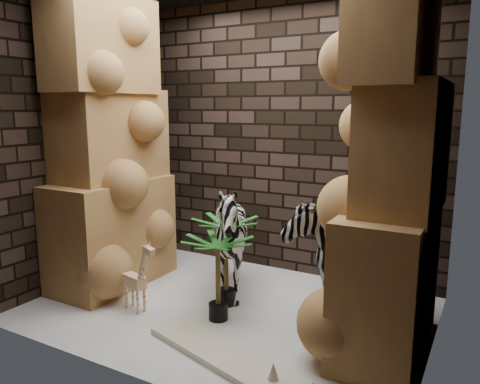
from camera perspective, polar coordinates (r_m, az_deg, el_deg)
The scene contains 13 objects.
floor at distance 4.41m, azimuth -1.65°, elevation -14.27°, with size 3.50×3.50×0.00m, color white.
wall_back at distance 5.13m, azimuth 5.48°, elevation 6.55°, with size 3.50×3.50×0.00m, color black.
wall_front at distance 3.02m, azimuth -14.05°, elevation 3.63°, with size 3.50×3.50×0.00m, color black.
wall_left at distance 5.14m, azimuth -18.82°, elevation 6.06°, with size 3.00×3.00×0.00m, color black.
wall_right at distance 3.47m, azimuth 23.96°, elevation 3.87°, with size 3.00×3.00×0.00m, color black.
rock_pillar_left at distance 4.89m, azimuth -16.06°, elevation 6.01°, with size 0.68×1.30×3.00m, color #B68C42, non-canonical shape.
rock_pillar_right at distance 3.51m, azimuth 18.59°, elevation 4.30°, with size 0.58×1.25×3.00m, color #B68C42, non-canonical shape.
zebra_right at distance 4.33m, azimuth 11.04°, elevation -5.68°, with size 0.60×1.11×1.31m, color white.
zebra_left at distance 4.48m, azimuth -1.24°, elevation -6.65°, with size 0.94×1.16×1.06m, color white.
giraffe_toy at distance 4.37m, azimuth -12.94°, elevation -9.75°, with size 0.37×0.12×0.71m, color #FDD19A, non-canonical shape.
palm_front at distance 4.35m, azimuth -1.74°, elevation -8.53°, with size 0.36×0.36×0.86m, color #145513, non-canonical shape.
palm_back at distance 4.08m, azimuth -2.73°, elevation -10.60°, with size 0.36×0.36×0.76m, color #145513, non-canonical shape.
surfboard at distance 3.64m, azimuth -2.05°, elevation -19.50°, with size 1.40×0.34×0.05m, color beige.
Camera 1 is at (2.06, -3.44, 1.84)m, focal length 34.54 mm.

